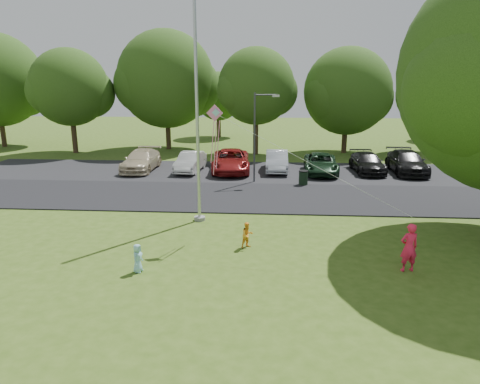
# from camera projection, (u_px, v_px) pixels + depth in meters

# --- Properties ---
(ground) EXTENTS (120.00, 120.00, 0.00)m
(ground) POSITION_uv_depth(u_px,v_px,m) (281.00, 270.00, 14.13)
(ground) COLOR #385616
(ground) RESTS_ON ground
(park_road) EXTENTS (60.00, 6.00, 0.06)m
(park_road) POSITION_uv_depth(u_px,v_px,m) (277.00, 197.00, 22.81)
(park_road) COLOR black
(park_road) RESTS_ON ground
(parking_strip) EXTENTS (42.00, 7.00, 0.06)m
(parking_strip) POSITION_uv_depth(u_px,v_px,m) (275.00, 172.00, 29.08)
(parking_strip) COLOR black
(parking_strip) RESTS_ON ground
(flagpole) EXTENTS (0.50, 0.50, 10.00)m
(flagpole) POSITION_uv_depth(u_px,v_px,m) (197.00, 127.00, 18.13)
(flagpole) COLOR #B7BABF
(flagpole) RESTS_ON ground
(street_lamp) EXTENTS (1.49, 0.51, 5.39)m
(street_lamp) POSITION_uv_depth(u_px,v_px,m) (258.00, 130.00, 25.47)
(street_lamp) COLOR #3F3F44
(street_lamp) RESTS_ON ground
(trash_can) EXTENTS (0.57, 0.57, 0.90)m
(trash_can) POSITION_uv_depth(u_px,v_px,m) (303.00, 178.00, 25.40)
(trash_can) COLOR black
(trash_can) RESTS_ON ground
(tree_row) EXTENTS (64.35, 11.94, 10.88)m
(tree_row) POSITION_uv_depth(u_px,v_px,m) (294.00, 85.00, 35.97)
(tree_row) COLOR #332316
(tree_row) RESTS_ON ground
(horizon_trees) EXTENTS (77.46, 7.20, 7.02)m
(horizon_trees) POSITION_uv_depth(u_px,v_px,m) (312.00, 98.00, 45.47)
(horizon_trees) COLOR #332316
(horizon_trees) RESTS_ON ground
(parked_cars) EXTENTS (20.04, 5.65, 1.48)m
(parked_cars) POSITION_uv_depth(u_px,v_px,m) (277.00, 162.00, 28.88)
(parked_cars) COLOR #C6B793
(parked_cars) RESTS_ON ground
(woman) EXTENTS (0.67, 0.51, 1.64)m
(woman) POSITION_uv_depth(u_px,v_px,m) (409.00, 248.00, 13.87)
(woman) COLOR #FF214C
(woman) RESTS_ON ground
(child_yellow) EXTENTS (0.61, 0.58, 0.98)m
(child_yellow) POSITION_uv_depth(u_px,v_px,m) (247.00, 235.00, 15.93)
(child_yellow) COLOR #FFA728
(child_yellow) RESTS_ON ground
(child_blue) EXTENTS (0.37, 0.51, 0.96)m
(child_blue) POSITION_uv_depth(u_px,v_px,m) (138.00, 258.00, 13.89)
(child_blue) COLOR #90D0DD
(child_blue) RESTS_ON ground
(kite) EXTENTS (6.96, 3.01, 3.36)m
(kite) POSITION_uv_depth(u_px,v_px,m) (219.00, 126.00, 15.96)
(kite) COLOR pink
(kite) RESTS_ON ground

